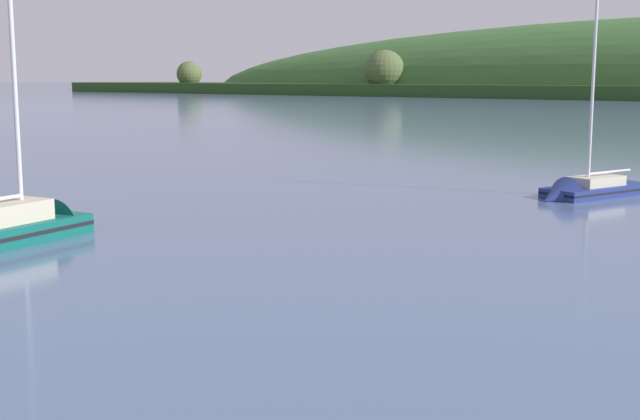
# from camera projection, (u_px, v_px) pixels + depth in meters

# --- Properties ---
(sailboat_near_mooring) EXTENTS (4.83, 7.42, 11.47)m
(sailboat_near_mooring) POSITION_uv_depth(u_px,v_px,m) (585.00, 193.00, 42.18)
(sailboat_near_mooring) COLOR navy
(sailboat_near_mooring) RESTS_ON ground
(sailboat_midwater_white) EXTENTS (2.96, 7.21, 10.54)m
(sailboat_midwater_white) POSITION_uv_depth(u_px,v_px,m) (24.00, 232.00, 31.24)
(sailboat_midwater_white) COLOR #0F564C
(sailboat_midwater_white) RESTS_ON ground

